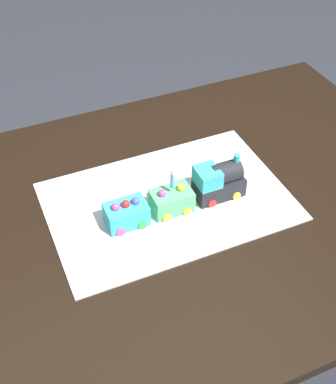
{
  "coord_description": "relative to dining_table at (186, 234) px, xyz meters",
  "views": [
    {
      "loc": [
        0.42,
        0.83,
        1.64
      ],
      "look_at": [
        0.04,
        -0.03,
        0.77
      ],
      "focal_mm": 48.13,
      "sensor_mm": 36.0,
      "label": 1
    }
  ],
  "objects": [
    {
      "name": "cake_board",
      "position": [
        0.04,
        -0.03,
        0.11
      ],
      "size": [
        0.6,
        0.4,
        0.0
      ],
      "primitive_type": "cube",
      "color": "silver",
      "rests_on": "dining_table"
    },
    {
      "name": "dining_table",
      "position": [
        0.0,
        0.0,
        0.0
      ],
      "size": [
        1.4,
        1.0,
        0.74
      ],
      "color": "black",
      "rests_on": "ground"
    },
    {
      "name": "ground_plane",
      "position": [
        0.0,
        0.0,
        -0.63
      ],
      "size": [
        8.0,
        8.0,
        0.0
      ],
      "primitive_type": "plane",
      "color": "#2D3038"
    },
    {
      "name": "cake_car_flatbed_mint_green",
      "position": [
        0.04,
        -0.0,
        0.14
      ],
      "size": [
        0.1,
        0.08,
        0.07
      ],
      "color": "#59CC7A",
      "rests_on": "cake_board"
    },
    {
      "name": "cake_car_tanker_turquoise",
      "position": [
        0.16,
        -0.0,
        0.14
      ],
      "size": [
        0.1,
        0.08,
        0.07
      ],
      "color": "#38B7C6",
      "rests_on": "cake_board"
    },
    {
      "name": "birthday_candle",
      "position": [
        0.04,
        -0.0,
        0.21
      ],
      "size": [
        0.01,
        0.01,
        0.05
      ],
      "color": "#4CA5E5",
      "rests_on": "cake_car_flatbed_mint_green"
    },
    {
      "name": "cake_locomotive",
      "position": [
        -0.09,
        -0.0,
        0.16
      ],
      "size": [
        0.14,
        0.08,
        0.12
      ],
      "color": "#232328",
      "rests_on": "cake_board"
    }
  ]
}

